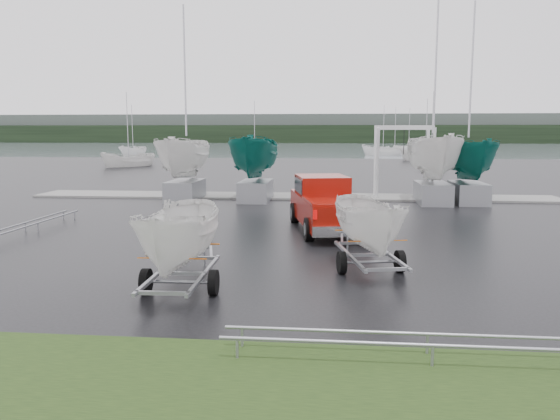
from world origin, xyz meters
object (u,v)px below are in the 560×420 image
object	(u,v)px
trailer_hitched	(371,180)
pickup_truck	(325,202)
boat_hoist	(404,151)
trailer_parked	(179,182)

from	to	relation	value
trailer_hitched	pickup_truck	bearing A→B (deg)	90.00
pickup_truck	boat_hoist	distance (m)	11.22
pickup_truck	trailer_parked	world-z (taller)	trailer_parked
trailer_parked	pickup_truck	bearing A→B (deg)	68.32
trailer_hitched	boat_hoist	xyz separation A→B (m)	(2.92, 16.69, 0.19)
pickup_truck	trailer_parked	bearing A→B (deg)	-121.56
boat_hoist	trailer_parked	bearing A→B (deg)	-111.31
trailer_hitched	trailer_parked	xyz separation A→B (m)	(-4.54, -2.41, 0.12)
trailer_parked	boat_hoist	world-z (taller)	trailer_parked
pickup_truck	trailer_hitched	size ratio (longest dim) A/B	1.40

